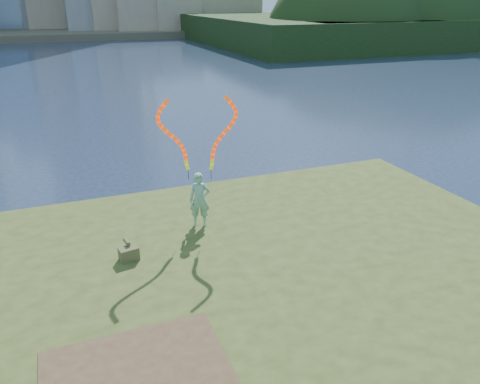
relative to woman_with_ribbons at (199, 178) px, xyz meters
name	(u,v)px	position (x,y,z in m)	size (l,w,h in m)	color
ground	(208,294)	(-0.54, -2.24, -2.22)	(320.00, 320.00, 0.00)	#19253F
grassy_knoll	(242,342)	(-0.54, -4.54, -1.88)	(20.00, 18.00, 0.80)	#334117
far_shore	(61,31)	(-0.54, 92.76, -1.62)	(320.00, 40.00, 1.20)	#4C4737
wooded_hill	(423,37)	(59.03, 57.71, -2.06)	(78.00, 50.00, 63.00)	black
woman_with_ribbons	(199,178)	(0.00, 0.00, 0.00)	(1.91, 0.73, 3.96)	#1E7843
canvas_bag	(129,253)	(-2.23, -1.20, -1.24)	(0.51, 0.57, 0.44)	#454C29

